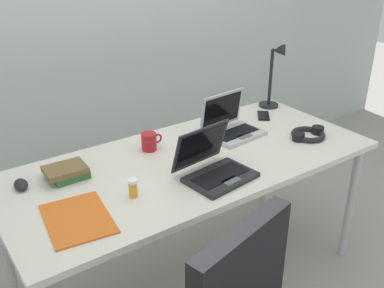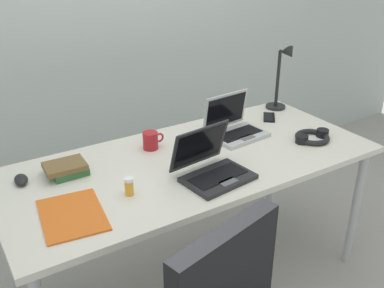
# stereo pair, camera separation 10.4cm
# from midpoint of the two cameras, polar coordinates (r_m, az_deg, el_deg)

# --- Properties ---
(ground_plane) EXTENTS (12.00, 12.00, 0.00)m
(ground_plane) POSITION_cam_midpoint_polar(r_m,az_deg,el_deg) (2.54, 1.22, -16.92)
(ground_plane) COLOR gray
(wall_back) EXTENTS (6.00, 0.13, 2.60)m
(wall_back) POSITION_cam_midpoint_polar(r_m,az_deg,el_deg) (2.89, -11.07, 16.82)
(wall_back) COLOR #B2BCB7
(wall_back) RESTS_ON ground_plane
(desk) EXTENTS (1.80, 0.80, 0.74)m
(desk) POSITION_cam_midpoint_polar(r_m,az_deg,el_deg) (2.14, 1.39, -3.32)
(desk) COLOR silver
(desk) RESTS_ON ground_plane
(desk_lamp) EXTENTS (0.12, 0.18, 0.40)m
(desk_lamp) POSITION_cam_midpoint_polar(r_m,az_deg,el_deg) (2.71, 12.59, 8.25)
(desk_lamp) COLOR black
(desk_lamp) RESTS_ON desk
(laptop_back_right) EXTENTS (0.31, 0.25, 0.22)m
(laptop_back_right) POSITION_cam_midpoint_polar(r_m,az_deg,el_deg) (2.36, 6.76, 2.12)
(laptop_back_right) COLOR #B7BABC
(laptop_back_right) RESTS_ON desk
(laptop_center) EXTENTS (0.33, 0.30, 0.22)m
(laptop_center) POSITION_cam_midpoint_polar(r_m,az_deg,el_deg) (1.95, 4.15, -3.09)
(laptop_center) COLOR #232326
(laptop_center) RESTS_ON desk
(computer_mouse) EXTENTS (0.06, 0.10, 0.03)m
(computer_mouse) POSITION_cam_midpoint_polar(r_m,az_deg,el_deg) (2.03, -19.78, -4.36)
(computer_mouse) COLOR black
(computer_mouse) RESTS_ON desk
(cell_phone) EXTENTS (0.14, 0.15, 0.01)m
(cell_phone) POSITION_cam_midpoint_polar(r_m,az_deg,el_deg) (2.63, 11.00, 3.39)
(cell_phone) COLOR black
(cell_phone) RESTS_ON desk
(headphones) EXTENTS (0.21, 0.18, 0.04)m
(headphones) POSITION_cam_midpoint_polar(r_m,az_deg,el_deg) (2.40, 16.41, 0.87)
(headphones) COLOR black
(headphones) RESTS_ON desk
(pill_bottle) EXTENTS (0.04, 0.04, 0.08)m
(pill_bottle) POSITION_cam_midpoint_polar(r_m,az_deg,el_deg) (1.83, -6.49, -5.43)
(pill_bottle) COLOR gold
(pill_bottle) RESTS_ON desk
(book_stack) EXTENTS (0.18, 0.17, 0.06)m
(book_stack) POSITION_cam_midpoint_polar(r_m,az_deg,el_deg) (2.04, -14.44, -3.03)
(book_stack) COLOR #336638
(book_stack) RESTS_ON desk
(paper_folder_near_lamp) EXTENTS (0.27, 0.34, 0.01)m
(paper_folder_near_lamp) POSITION_cam_midpoint_polar(r_m,az_deg,el_deg) (1.76, -13.51, -8.87)
(paper_folder_near_lamp) COLOR orange
(paper_folder_near_lamp) RESTS_ON desk
(coffee_mug) EXTENTS (0.11, 0.08, 0.09)m
(coffee_mug) POSITION_cam_midpoint_polar(r_m,az_deg,el_deg) (2.20, -3.97, 0.44)
(coffee_mug) COLOR #B21E23
(coffee_mug) RESTS_ON desk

